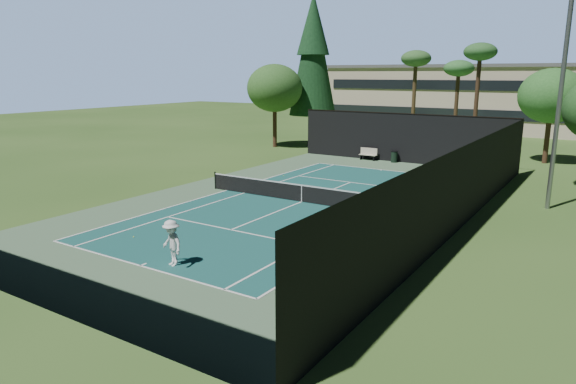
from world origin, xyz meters
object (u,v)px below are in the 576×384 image
object	(u,v)px
tennis_ball_a	(134,237)
tennis_net	(302,193)
tennis_ball_d	(284,176)
player	(172,243)
trash_bin	(394,157)
tennis_ball_c	(378,194)
park_bench	(368,154)
tennis_ball_b	(300,197)

from	to	relation	value
tennis_ball_a	tennis_net	bearing A→B (deg)	72.90
tennis_ball_d	tennis_net	bearing A→B (deg)	-49.24
player	tennis_ball_a	world-z (taller)	player
tennis_ball_d	trash_bin	distance (m)	10.80
tennis_net	tennis_ball_c	distance (m)	5.07
player	park_bench	distance (m)	27.00
tennis_ball_c	player	bearing A→B (deg)	-97.43
tennis_ball_b	tennis_ball_c	xyz separation A→B (m)	(3.68, 3.07, 0.00)
tennis_ball_a	park_bench	size ratio (longest dim) A/B	0.04
park_bench	tennis_ball_a	bearing A→B (deg)	-90.36
tennis_net	park_bench	bearing A→B (deg)	100.20
tennis_ball_d	tennis_ball_b	bearing A→B (deg)	-48.26
tennis_ball_d	trash_bin	world-z (taller)	trash_bin
park_bench	trash_bin	world-z (taller)	park_bench
tennis_net	tennis_ball_d	distance (m)	7.69
tennis_net	player	distance (m)	11.20
tennis_ball_a	tennis_ball_b	size ratio (longest dim) A/B	1.00
tennis_ball_b	trash_bin	xyz separation A→B (m)	(0.20, 14.63, 0.45)
tennis_ball_c	park_bench	xyz separation A→B (m)	(-5.77, 11.51, 0.52)
tennis_ball_a	park_bench	world-z (taller)	park_bench
player	tennis_ball_a	size ratio (longest dim) A/B	30.12
player	tennis_ball_b	world-z (taller)	player
tennis_ball_c	park_bench	world-z (taller)	park_bench
tennis_ball_c	tennis_net	bearing A→B (deg)	-126.09
tennis_ball_d	tennis_ball_c	bearing A→B (deg)	-12.28
tennis_net	park_bench	world-z (taller)	tennis_net
player	trash_bin	world-z (taller)	player
tennis_ball_b	tennis_ball_c	bearing A→B (deg)	39.83
tennis_net	tennis_ball_d	bearing A→B (deg)	130.76
tennis_net	trash_bin	world-z (taller)	tennis_net
tennis_ball_d	trash_bin	bearing A→B (deg)	65.43
tennis_ball_c	trash_bin	world-z (taller)	trash_bin
tennis_net	tennis_ball_c	xyz separation A→B (m)	(2.97, 4.07, -0.53)
tennis_ball_a	trash_bin	world-z (taller)	trash_bin
tennis_ball_a	tennis_ball_c	size ratio (longest dim) A/B	0.96
player	park_bench	bearing A→B (deg)	115.26
trash_bin	tennis_net	bearing A→B (deg)	-88.10
tennis_net	player	bearing A→B (deg)	-84.96
park_bench	trash_bin	size ratio (longest dim) A/B	1.59
trash_bin	tennis_ball_a	bearing A→B (deg)	-95.53
tennis_ball_b	tennis_ball_d	bearing A→B (deg)	131.74
tennis_ball_b	tennis_ball_c	distance (m)	4.80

